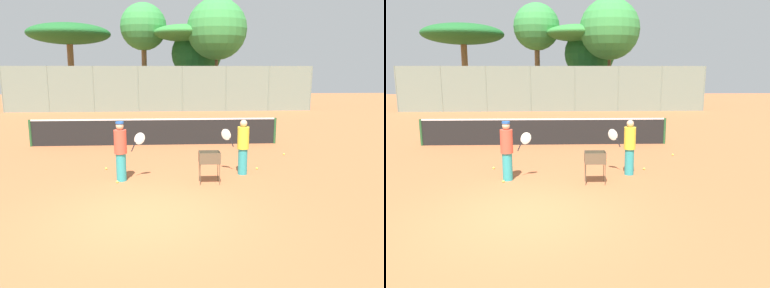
{
  "view_description": "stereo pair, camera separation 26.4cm",
  "coord_description": "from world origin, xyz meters",
  "views": [
    {
      "loc": [
        0.53,
        -7.39,
        3.0
      ],
      "look_at": [
        1.18,
        2.63,
        1.0
      ],
      "focal_mm": 35.0,
      "sensor_mm": 36.0,
      "label": 1
    },
    {
      "loc": [
        0.8,
        -7.41,
        3.0
      ],
      "look_at": [
        1.18,
        2.63,
        1.0
      ],
      "focal_mm": 35.0,
      "sensor_mm": 36.0,
      "label": 2
    }
  ],
  "objects": [
    {
      "name": "tennis_ball_4",
      "position": [
        2.19,
        4.68,
        0.03
      ],
      "size": [
        0.07,
        0.07,
        0.07
      ],
      "primitive_type": "sphere",
      "color": "#D1E54C",
      "rests_on": "ground_plane"
    },
    {
      "name": "player_red_cap",
      "position": [
        -0.75,
        2.61,
        0.85
      ],
      "size": [
        0.88,
        0.34,
        1.63
      ],
      "rotation": [
        0.0,
        0.0,
        0.2
      ],
      "color": "teal",
      "rests_on": "ground_plane"
    },
    {
      "name": "parked_car",
      "position": [
        2.4,
        22.96,
        0.66
      ],
      "size": [
        4.2,
        1.7,
        1.6
      ],
      "color": "#232328",
      "rests_on": "ground_plane"
    },
    {
      "name": "tennis_ball_2",
      "position": [
        2.24,
        5.4,
        0.03
      ],
      "size": [
        0.07,
        0.07,
        0.07
      ],
      "primitive_type": "sphere",
      "color": "#D1E54C",
      "rests_on": "ground_plane"
    },
    {
      "name": "tennis_ball_5",
      "position": [
        -0.85,
        2.39,
        0.03
      ],
      "size": [
        0.07,
        0.07,
        0.07
      ],
      "primitive_type": "sphere",
      "color": "#D1E54C",
      "rests_on": "ground_plane"
    },
    {
      "name": "ground_plane",
      "position": [
        0.0,
        0.0,
        0.0
      ],
      "size": [
        80.0,
        80.0,
        0.0
      ],
      "primitive_type": "plane",
      "color": "#B26038"
    },
    {
      "name": "tennis_net",
      "position": [
        0.0,
        7.55,
        0.56
      ],
      "size": [
        9.94,
        0.1,
        1.07
      ],
      "color": "#26592D",
      "rests_on": "ground_plane"
    },
    {
      "name": "tree_2",
      "position": [
        4.46,
        23.1,
        6.11
      ],
      "size": [
        4.77,
        4.77,
        8.51
      ],
      "color": "brown",
      "rests_on": "ground_plane"
    },
    {
      "name": "tree_3",
      "position": [
        2.07,
        24.53,
        5.91
      ],
      "size": [
        5.38,
        5.38,
        6.62
      ],
      "color": "brown",
      "rests_on": "ground_plane"
    },
    {
      "name": "tennis_ball_0",
      "position": [
        3.23,
        3.53,
        0.03
      ],
      "size": [
        0.07,
        0.07,
        0.07
      ],
      "primitive_type": "sphere",
      "color": "#D1E54C",
      "rests_on": "ground_plane"
    },
    {
      "name": "back_fence",
      "position": [
        -0.0,
        19.82,
        1.63
      ],
      "size": [
        22.25,
        0.08,
        3.25
      ],
      "color": "gray",
      "rests_on": "ground_plane"
    },
    {
      "name": "player_white_outfit",
      "position": [
        2.67,
        3.05,
        0.82
      ],
      "size": [
        0.81,
        0.51,
        1.6
      ],
      "rotation": [
        0.0,
        0.0,
        2.66
      ],
      "color": "teal",
      "rests_on": "ground_plane"
    },
    {
      "name": "tennis_ball_3",
      "position": [
        4.66,
        5.41,
        0.03
      ],
      "size": [
        0.07,
        0.07,
        0.07
      ],
      "primitive_type": "sphere",
      "color": "#D1E54C",
      "rests_on": "ground_plane"
    },
    {
      "name": "tree_4",
      "position": [
        -7.65,
        25.64,
        5.87
      ],
      "size": [
        6.86,
        6.86,
        6.79
      ],
      "color": "brown",
      "rests_on": "ground_plane"
    },
    {
      "name": "tennis_ball_1",
      "position": [
        -1.37,
        3.8,
        0.03
      ],
      "size": [
        0.07,
        0.07,
        0.07
      ],
      "primitive_type": "sphere",
      "color": "#D1E54C",
      "rests_on": "ground_plane"
    },
    {
      "name": "tree_1",
      "position": [
        3.06,
        25.8,
        4.32
      ],
      "size": [
        4.34,
        4.34,
        6.51
      ],
      "color": "brown",
      "rests_on": "ground_plane"
    },
    {
      "name": "tree_0",
      "position": [
        -1.45,
        25.55,
        6.47
      ],
      "size": [
        3.9,
        3.9,
        8.49
      ],
      "color": "brown",
      "rests_on": "ground_plane"
    },
    {
      "name": "ball_cart",
      "position": [
        1.63,
        2.22,
        0.64
      ],
      "size": [
        0.56,
        0.41,
        0.87
      ],
      "color": "brown",
      "rests_on": "ground_plane"
    }
  ]
}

